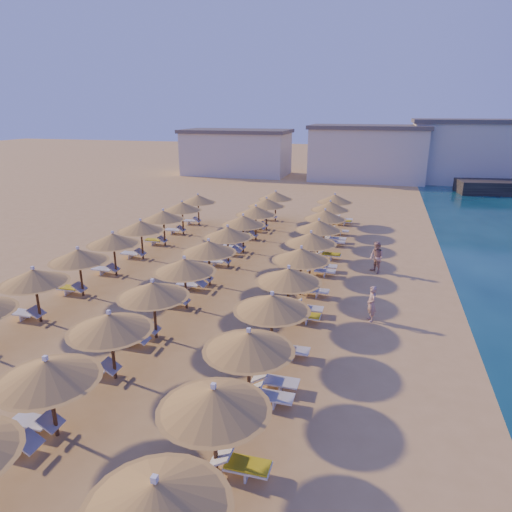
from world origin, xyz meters
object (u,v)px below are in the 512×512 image
(beachgoer_b, at_px, (376,258))
(parasol_row_east, at_px, (301,255))
(beachgoer_a, at_px, (371,304))
(parasol_row_west, at_px, (209,248))

(beachgoer_b, bearing_deg, parasol_row_east, -77.91)
(parasol_row_east, relative_size, beachgoer_a, 20.63)
(parasol_row_east, height_order, parasol_row_west, same)
(parasol_row_west, height_order, beachgoer_b, parasol_row_west)
(beachgoer_a, height_order, beachgoer_b, beachgoer_b)
(beachgoer_b, bearing_deg, beachgoer_a, -39.01)
(beachgoer_a, distance_m, beachgoer_b, 6.77)
(beachgoer_a, bearing_deg, parasol_row_east, -142.69)
(parasol_row_west, relative_size, beachgoer_b, 18.50)
(beachgoer_b, bearing_deg, parasol_row_west, -101.18)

